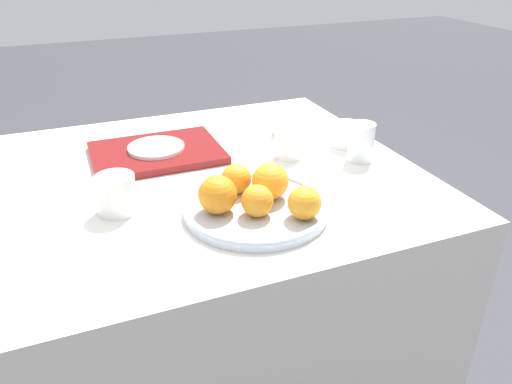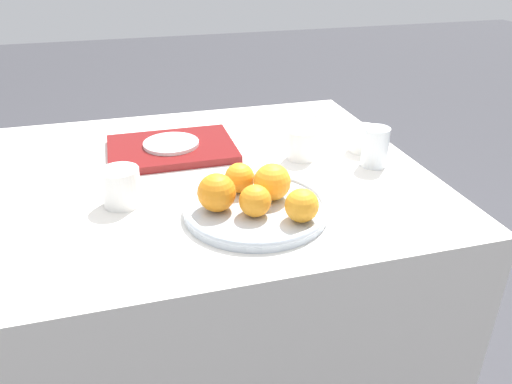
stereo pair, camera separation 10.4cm
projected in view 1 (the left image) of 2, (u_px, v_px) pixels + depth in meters
The scene contains 14 objects.
table at pixel (198, 296), 1.40m from camera, with size 1.11×0.93×0.76m.
fruit_platter at pixel (256, 207), 1.06m from camera, with size 0.31×0.31×0.03m.
orange_0 at pixel (270, 181), 1.07m from camera, with size 0.08×0.08×0.08m.
orange_1 at pixel (215, 195), 1.01m from camera, with size 0.08×0.08×0.08m.
orange_2 at pixel (236, 179), 1.09m from camera, with size 0.07×0.07×0.07m.
orange_3 at pixel (257, 201), 1.00m from camera, with size 0.07×0.07×0.07m.
orange_4 at pixel (304, 203), 0.99m from camera, with size 0.07×0.07×0.07m.
water_glass at pixel (361, 142), 1.28m from camera, with size 0.07×0.07×0.10m.
serving_tray at pixel (157, 153), 1.32m from camera, with size 0.33×0.25×0.02m.
side_plate at pixel (156, 148), 1.32m from camera, with size 0.15×0.15×0.01m.
cup_0 at pixel (289, 143), 1.31m from camera, with size 0.07×0.07×0.08m.
cup_1 at pixel (116, 194), 1.05m from camera, with size 0.08×0.08×0.08m.
cup_2 at pixel (347, 135), 1.37m from camera, with size 0.08×0.08×0.07m.
cup_3 at pixel (286, 122), 1.47m from camera, with size 0.07×0.07×0.07m.
Camera 1 is at (-0.26, -1.09, 1.29)m, focal length 35.00 mm.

